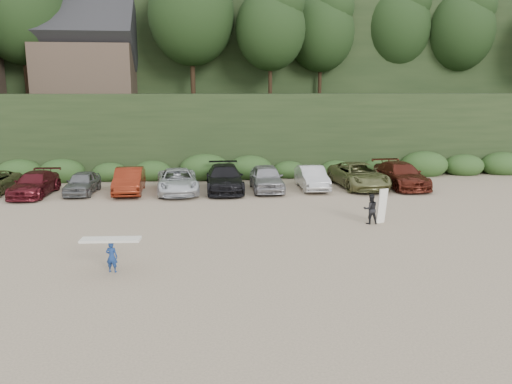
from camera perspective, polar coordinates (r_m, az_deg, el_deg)
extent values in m
plane|color=tan|center=(22.19, -0.24, -4.86)|extent=(120.00, 120.00, 0.00)
cube|color=black|center=(43.36, -3.08, 7.20)|extent=(80.00, 14.00, 6.00)
cube|color=black|center=(61.25, -3.96, 13.13)|extent=(90.00, 30.00, 16.00)
ellipsoid|color=black|center=(43.50, -3.20, 17.77)|extent=(66.00, 12.00, 10.00)
cube|color=#2B491E|center=(36.17, -3.33, 2.51)|extent=(46.20, 2.00, 1.20)
cube|color=brown|center=(46.31, -18.69, 13.10)|extent=(8.00, 6.00, 4.00)
imported|color=#511219|center=(33.03, -23.96, 0.85)|extent=(2.21, 4.95, 1.41)
imported|color=slate|center=(32.52, -19.23, 1.01)|extent=(1.76, 4.07, 1.37)
imported|color=maroon|center=(31.88, -14.29, 1.27)|extent=(1.84, 4.79, 1.56)
imported|color=silver|center=(31.34, -8.96, 1.24)|extent=(2.89, 5.50, 1.47)
imported|color=black|center=(31.61, -3.61, 1.58)|extent=(2.28, 5.60, 1.63)
imported|color=#99999D|center=(31.66, 1.20, 1.63)|extent=(1.94, 4.80, 1.63)
imported|color=silver|center=(32.38, 6.39, 1.64)|extent=(1.57, 4.49, 1.48)
imported|color=olive|center=(33.33, 11.65, 1.87)|extent=(3.10, 5.98, 1.61)
imported|color=#531C12|center=(34.12, 16.21, 1.87)|extent=(2.57, 5.67, 1.61)
imported|color=navy|center=(18.26, -16.16, -7.13)|extent=(0.45, 0.34, 1.12)
cube|color=silver|center=(18.08, -16.27, -5.24)|extent=(2.07, 0.67, 0.08)
imported|color=black|center=(24.37, 12.96, -1.91)|extent=(0.71, 0.56, 1.44)
cube|color=white|center=(24.53, 14.20, -1.57)|extent=(0.53, 0.40, 1.70)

